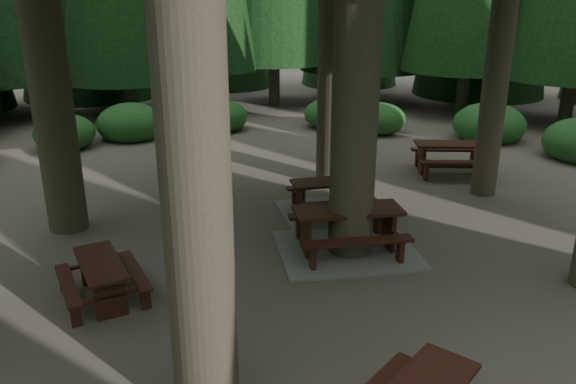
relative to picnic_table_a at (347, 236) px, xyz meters
name	(u,v)px	position (x,y,z in m)	size (l,w,h in m)	color
ground	(316,263)	(-0.76, -0.23, -0.32)	(80.00, 80.00, 0.00)	#4F4740
picnic_table_a	(347,236)	(0.00, 0.00, 0.00)	(3.01, 2.66, 0.89)	gray
picnic_table_b	(102,274)	(-4.51, -0.15, 0.13)	(1.43, 1.70, 0.68)	black
picnic_table_c	(330,202)	(0.61, 1.99, -0.06)	(2.50, 2.17, 0.76)	gray
picnic_table_d	(451,153)	(5.02, 3.46, 0.25)	(2.45, 2.25, 0.86)	black
shrub_ring	(333,223)	(-0.05, 0.52, 0.08)	(23.86, 24.64, 1.49)	#1D5525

